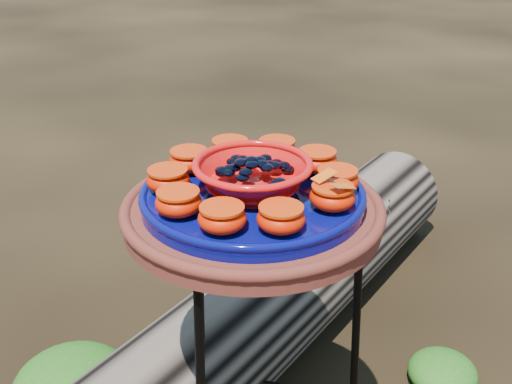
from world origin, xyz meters
TOP-DOWN VIEW (x-y plane):
  - plant_stand at (0.00, 0.00)m, footprint 0.44×0.44m
  - terracotta_saucer at (0.00, 0.00)m, footprint 0.45×0.45m
  - cobalt_plate at (0.00, 0.00)m, footprint 0.39×0.39m
  - red_bowl at (0.00, 0.00)m, footprint 0.19×0.19m
  - glass_gems at (0.00, 0.00)m, footprint 0.15×0.15m
  - orange_half_0 at (0.07, -0.13)m, footprint 0.08×0.08m
  - orange_half_1 at (0.12, -0.08)m, footprint 0.08×0.08m
  - orange_half_2 at (0.15, 0.00)m, footprint 0.08×0.08m
  - orange_half_3 at (0.12, 0.09)m, footprint 0.08×0.08m
  - orange_half_4 at (0.04, 0.14)m, footprint 0.08×0.08m
  - orange_half_5 at (-0.05, 0.14)m, footprint 0.08×0.08m
  - orange_half_6 at (-0.12, 0.08)m, footprint 0.08×0.08m
  - orange_half_7 at (-0.15, -0.00)m, footprint 0.08×0.08m
  - orange_half_8 at (-0.12, -0.09)m, footprint 0.08×0.08m
  - orange_half_9 at (-0.04, -0.14)m, footprint 0.08×0.08m
  - butterfly at (0.07, -0.13)m, footprint 0.09×0.06m
  - driftwood_log at (0.39, 0.41)m, footprint 1.74×1.02m
  - foliage_right at (0.62, -0.00)m, footprint 0.19×0.19m
  - foliage_back at (-0.23, 0.49)m, footprint 0.31×0.31m

SIDE VIEW (x-z plane):
  - foliage_right at x=0.62m, z-range 0.00..0.09m
  - foliage_back at x=-0.23m, z-range 0.00..0.15m
  - driftwood_log at x=0.39m, z-range 0.00..0.32m
  - plant_stand at x=0.00m, z-range 0.00..0.70m
  - terracotta_saucer at x=0.00m, z-range 0.70..0.74m
  - cobalt_plate at x=0.00m, z-range 0.74..0.76m
  - orange_half_0 at x=0.07m, z-range 0.76..0.80m
  - orange_half_1 at x=0.12m, z-range 0.76..0.80m
  - orange_half_2 at x=0.15m, z-range 0.76..0.80m
  - orange_half_3 at x=0.12m, z-range 0.76..0.80m
  - orange_half_4 at x=0.04m, z-range 0.76..0.80m
  - orange_half_5 at x=-0.05m, z-range 0.76..0.80m
  - orange_half_6 at x=-0.12m, z-range 0.76..0.80m
  - orange_half_7 at x=-0.15m, z-range 0.76..0.80m
  - orange_half_8 at x=-0.12m, z-range 0.76..0.80m
  - orange_half_9 at x=-0.04m, z-range 0.76..0.80m
  - red_bowl at x=0.00m, z-range 0.76..0.82m
  - butterfly at x=0.07m, z-range 0.80..0.82m
  - glass_gems at x=0.00m, z-range 0.82..0.84m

